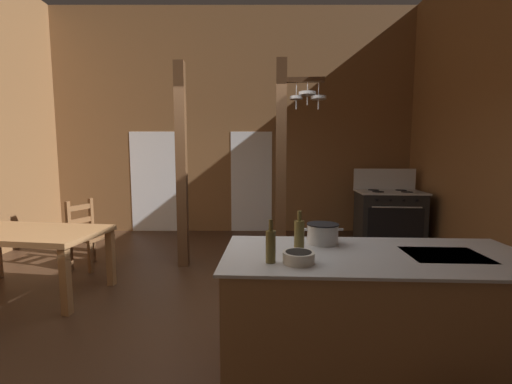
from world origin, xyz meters
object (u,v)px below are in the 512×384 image
object	(u,v)px
bottle_short_on_counter	(271,246)
stove_range	(390,216)
ladderback_chair_near_window	(89,235)
bottle_tall_on_counter	(300,234)
dining_table	(26,238)
kitchen_island	(375,314)
stockpot_on_counter	(323,234)
mixing_bowl_on_counter	(299,257)

from	to	relation	value
bottle_short_on_counter	stove_range	bearing A→B (deg)	59.33
ladderback_chair_near_window	bottle_tall_on_counter	bearing A→B (deg)	-39.67
bottle_short_on_counter	dining_table	bearing A→B (deg)	149.71
ladderback_chair_near_window	bottle_tall_on_counter	distance (m)	3.54
stove_range	kitchen_island	bearing A→B (deg)	-112.80
stockpot_on_counter	bottle_tall_on_counter	distance (m)	0.27
dining_table	stockpot_on_counter	xyz separation A→B (m)	(3.13, -1.10, 0.32)
stockpot_on_counter	mixing_bowl_on_counter	bearing A→B (deg)	-117.40
kitchen_island	dining_table	xyz separation A→B (m)	(-3.45, 1.38, 0.21)
mixing_bowl_on_counter	ladderback_chair_near_window	bearing A→B (deg)	136.14
ladderback_chair_near_window	bottle_tall_on_counter	world-z (taller)	bottle_tall_on_counter
stove_range	bottle_short_on_counter	distance (m)	4.58
kitchen_island	bottle_tall_on_counter	size ratio (longest dim) A/B	7.67
dining_table	bottle_short_on_counter	distance (m)	3.14
kitchen_island	bottle_tall_on_counter	distance (m)	0.78
dining_table	mixing_bowl_on_counter	bearing A→B (deg)	-28.82
stove_range	mixing_bowl_on_counter	distance (m)	4.49
dining_table	stockpot_on_counter	distance (m)	3.33
kitchen_island	ladderback_chair_near_window	size ratio (longest dim) A/B	2.32
mixing_bowl_on_counter	bottle_tall_on_counter	size ratio (longest dim) A/B	0.72
kitchen_island	dining_table	world-z (taller)	kitchen_island
stockpot_on_counter	bottle_short_on_counter	world-z (taller)	bottle_short_on_counter
mixing_bowl_on_counter	bottle_short_on_counter	bearing A→B (deg)	177.52
stove_range	dining_table	distance (m)	5.54
stove_range	ladderback_chair_near_window	size ratio (longest dim) A/B	1.39
ladderback_chair_near_window	mixing_bowl_on_counter	distance (m)	3.71
stove_range	mixing_bowl_on_counter	xyz separation A→B (m)	(-2.14, -3.92, 0.44)
stove_range	ladderback_chair_near_window	distance (m)	4.99
ladderback_chair_near_window	bottle_short_on_counter	size ratio (longest dim) A/B	3.36
stove_range	dining_table	bearing A→B (deg)	-155.00
kitchen_island	dining_table	distance (m)	3.73
mixing_bowl_on_counter	bottle_tall_on_counter	distance (m)	0.33
ladderback_chair_near_window	dining_table	bearing A→B (deg)	-103.06
stockpot_on_counter	bottle_short_on_counter	size ratio (longest dim) A/B	1.14
stove_range	stockpot_on_counter	world-z (taller)	stove_range
dining_table	kitchen_island	bearing A→B (deg)	-21.76
bottle_tall_on_counter	stove_range	bearing A→B (deg)	59.83
dining_table	bottle_tall_on_counter	distance (m)	3.20
dining_table	bottle_tall_on_counter	world-z (taller)	bottle_tall_on_counter
stockpot_on_counter	ladderback_chair_near_window	bearing A→B (deg)	144.53
stockpot_on_counter	dining_table	bearing A→B (deg)	160.60
ladderback_chair_near_window	bottle_tall_on_counter	xyz separation A→B (m)	(2.70, -2.24, 0.55)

